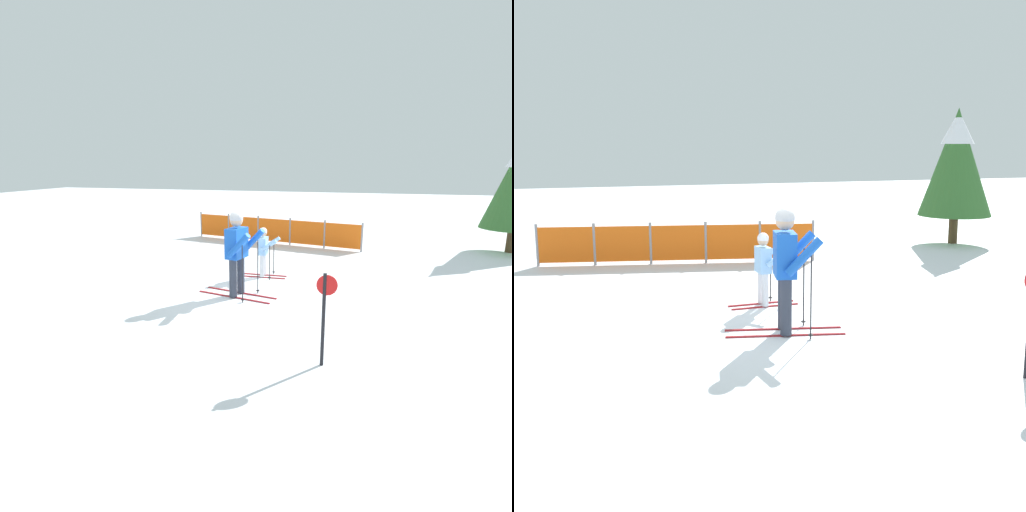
# 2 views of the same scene
# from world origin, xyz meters

# --- Properties ---
(ground_plane) EXTENTS (60.00, 60.00, 0.00)m
(ground_plane) POSITION_xyz_m (0.00, 0.00, 0.00)
(ground_plane) COLOR white
(skier_adult) EXTENTS (1.73, 0.84, 1.79)m
(skier_adult) POSITION_xyz_m (0.01, -0.25, 1.07)
(skier_adult) COLOR maroon
(skier_adult) RESTS_ON ground_plane
(skier_child) EXTENTS (1.15, 0.57, 1.22)m
(skier_child) POSITION_xyz_m (0.17, 1.30, 0.72)
(skier_child) COLOR maroon
(skier_child) RESTS_ON ground_plane
(safety_fence) EXTENTS (5.98, 1.28, 0.92)m
(safety_fence) POSITION_xyz_m (-0.52, 5.40, 0.46)
(safety_fence) COLOR gray
(safety_fence) RESTS_ON ground_plane
(trail_marker) EXTENTS (0.28, 0.05, 1.32)m
(trail_marker) POSITION_xyz_m (2.05, -2.76, 0.82)
(trail_marker) COLOR black
(trail_marker) RESTS_ON ground_plane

